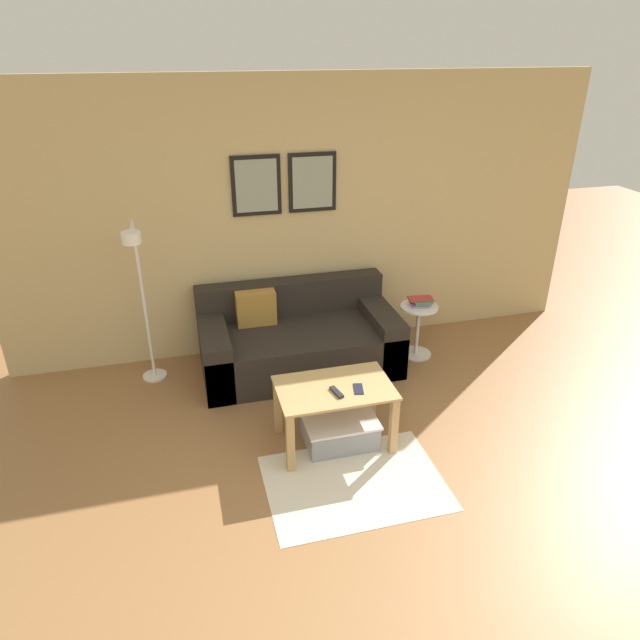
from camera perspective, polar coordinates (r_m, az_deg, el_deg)
The scene contains 11 objects.
ground_plane at distance 3.67m, azimuth 10.58°, elevation -23.71°, with size 16.00×16.00×0.00m, color olive.
wall_back at distance 5.40m, azimuth -1.59°, elevation 10.12°, with size 5.60×0.09×2.55m.
area_rug at distance 4.15m, azimuth 3.46°, elevation -15.89°, with size 1.23×0.88×0.01m, color beige.
couch at distance 5.31m, azimuth -2.25°, elevation -2.04°, with size 1.79×0.93×0.75m.
coffee_table at distance 4.26m, azimuth 1.45°, elevation -7.91°, with size 0.85×0.54×0.50m.
storage_bin at distance 4.43m, azimuth 1.93°, elevation -10.83°, with size 0.55×0.43×0.22m.
floor_lamp at distance 4.91m, azimuth -17.48°, elevation 2.85°, with size 0.22×0.52×1.48m.
side_table at distance 5.55m, azimuth 9.74°, elevation -0.56°, with size 0.36×0.36×0.52m.
book_stack at distance 5.45m, azimuth 10.05°, elevation 1.82°, with size 0.24×0.16×0.08m.
remote_control at distance 4.13m, azimuth 1.66°, elevation -7.22°, with size 0.04×0.15×0.02m, color #232328.
cell_phone at distance 4.18m, azimuth 3.87°, elevation -6.88°, with size 0.07×0.14×0.01m, color #1E2338.
Camera 1 is at (-1.18, -2.07, 2.78)m, focal length 32.00 mm.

